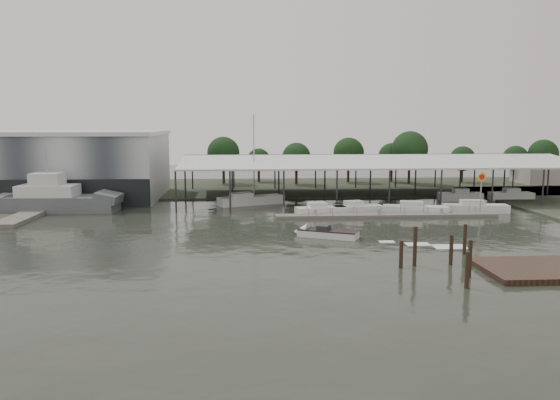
{
  "coord_description": "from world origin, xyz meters",
  "views": [
    {
      "loc": [
        -2.55,
        -56.55,
        11.66
      ],
      "look_at": [
        1.48,
        8.52,
        2.5
      ],
      "focal_mm": 35.0,
      "sensor_mm": 36.0,
      "label": 1
    }
  ],
  "objects": [
    {
      "name": "land_strip_far",
      "position": [
        0.0,
        42.0,
        0.1
      ],
      "size": [
        140.0,
        30.0,
        0.3
      ],
      "color": "#3C4433",
      "rests_on": "ground"
    },
    {
      "name": "moored_cruiser_0",
      "position": [
        6.94,
        12.12,
        0.61
      ],
      "size": [
        6.81,
        3.22,
        1.7
      ],
      "rotation": [
        0.0,
        0.0,
        0.16
      ],
      "color": "silver",
      "rests_on": "ground"
    },
    {
      "name": "covered_boat_shed",
      "position": [
        17.0,
        28.0,
        6.13
      ],
      "size": [
        58.24,
        24.0,
        6.96
      ],
      "color": "white",
      "rests_on": "ground"
    },
    {
      "name": "ground",
      "position": [
        0.0,
        0.0,
        0.0
      ],
      "size": [
        200.0,
        200.0,
        0.0
      ],
      "primitive_type": "plane",
      "color": "#282C24",
      "rests_on": "ground"
    },
    {
      "name": "land_strip_west",
      "position": [
        -40.0,
        30.0,
        0.1
      ],
      "size": [
        20.0,
        40.0,
        0.3
      ],
      "color": "#3C4433",
      "rests_on": "ground"
    },
    {
      "name": "white_sailboat",
      "position": [
        -2.04,
        21.84,
        0.65
      ],
      "size": [
        9.94,
        6.19,
        13.12
      ],
      "rotation": [
        0.0,
        0.0,
        0.4
      ],
      "color": "silver",
      "rests_on": "ground"
    },
    {
      "name": "mooring_pilings",
      "position": [
        13.36,
        -14.56,
        1.08
      ],
      "size": [
        7.31,
        10.27,
        3.9
      ],
      "color": "#38291C",
      "rests_on": "ground"
    },
    {
      "name": "moored_cruiser_3",
      "position": [
        27.64,
        13.11,
        0.61
      ],
      "size": [
        8.67,
        3.4,
        1.7
      ],
      "rotation": [
        0.0,
        0.0,
        -0.15
      ],
      "color": "silver",
      "rests_on": "ground"
    },
    {
      "name": "storage_warehouse",
      "position": [
        -28.0,
        29.94,
        5.29
      ],
      "size": [
        24.5,
        20.5,
        10.5
      ],
      "color": "#B0B5BB",
      "rests_on": "ground"
    },
    {
      "name": "shell_fuel_sign",
      "position": [
        27.0,
        9.99,
        3.93
      ],
      "size": [
        1.1,
        0.18,
        5.55
      ],
      "color": "#929597",
      "rests_on": "ground"
    },
    {
      "name": "floating_dock",
      "position": [
        15.0,
        10.0,
        0.2
      ],
      "size": [
        28.0,
        2.0,
        1.4
      ],
      "color": "slate",
      "rests_on": "ground"
    },
    {
      "name": "trawler_dock",
      "position": [
        -30.0,
        14.0,
        0.25
      ],
      "size": [
        3.0,
        18.0,
        0.5
      ],
      "color": "slate",
      "rests_on": "ground"
    },
    {
      "name": "speedboat_underway",
      "position": [
        5.31,
        -1.47,
        0.39
      ],
      "size": [
        16.75,
        8.89,
        2.0
      ],
      "rotation": [
        0.0,
        0.0,
        2.7
      ],
      "color": "silver",
      "rests_on": "ground"
    },
    {
      "name": "moored_cruiser_2",
      "position": [
        19.31,
        12.38,
        0.61
      ],
      "size": [
        8.53,
        4.04,
        1.7
      ],
      "rotation": [
        0.0,
        0.0,
        -0.23
      ],
      "color": "silver",
      "rests_on": "ground"
    },
    {
      "name": "moored_cruiser_1",
      "position": [
        11.82,
        13.22,
        0.61
      ],
      "size": [
        6.73,
        3.21,
        1.7
      ],
      "rotation": [
        0.0,
        0.0,
        0.16
      ],
      "color": "silver",
      "rests_on": "ground"
    },
    {
      "name": "grey_trawler",
      "position": [
        -27.8,
        16.97,
        1.58
      ],
      "size": [
        16.67,
        5.36,
        8.84
      ],
      "rotation": [
        0.0,
        0.0,
        -0.04
      ],
      "color": "#565A5F",
      "rests_on": "ground"
    },
    {
      "name": "horizon_tree_line",
      "position": [
        23.43,
        47.63,
        5.75
      ],
      "size": [
        68.79,
        10.96,
        10.25
      ],
      "color": "black",
      "rests_on": "ground"
    }
  ]
}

